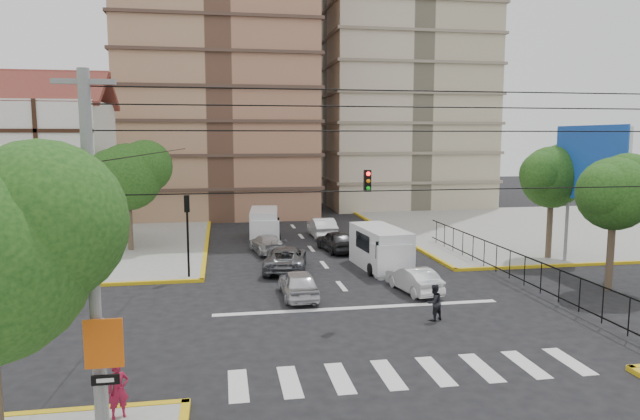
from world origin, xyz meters
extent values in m
plane|color=black|center=(0.00, 0.00, 0.00)|extent=(160.00, 160.00, 0.00)
cube|color=gray|center=(-20.00, 20.00, 0.07)|extent=(26.00, 26.00, 0.15)
cube|color=gray|center=(20.00, 20.00, 0.07)|extent=(26.00, 26.00, 0.15)
cube|color=silver|center=(0.00, -6.00, 0.01)|extent=(12.00, 2.40, 0.01)
cube|color=silver|center=(0.00, 1.20, 0.01)|extent=(13.00, 0.40, 0.01)
cube|color=silver|center=(-19.00, 20.00, 5.00)|extent=(10.00, 8.00, 10.00)
cube|color=maroon|center=(-19.00, 18.10, 10.90)|extent=(10.80, 4.25, 2.65)
cube|color=maroon|center=(-19.00, 21.90, 10.90)|extent=(10.80, 4.25, 2.65)
cylinder|color=slate|center=(14.50, 4.00, 2.15)|extent=(0.20, 0.20, 4.00)
cylinder|color=slate|center=(14.50, 8.00, 2.15)|extent=(0.20, 0.20, 4.00)
cube|color=silver|center=(14.50, 6.00, 6.15)|extent=(0.25, 6.00, 4.00)
cube|color=blue|center=(14.30, 6.00, 6.15)|extent=(0.08, 6.20, 4.20)
sphere|color=#174112|center=(-9.85, -9.70, 5.73)|extent=(3.68, 3.68, 3.68)
cylinder|color=#473828|center=(13.00, 2.00, 2.10)|extent=(0.36, 0.36, 4.20)
sphere|color=#174112|center=(13.00, 2.00, 4.84)|extent=(3.60, 3.60, 3.60)
sphere|color=#174112|center=(13.90, 2.30, 5.38)|extent=(2.88, 2.88, 2.88)
sphere|color=#174112|center=(12.28, 1.70, 5.03)|extent=(2.70, 2.70, 2.70)
cylinder|color=#473828|center=(14.00, 9.00, 2.24)|extent=(0.36, 0.36, 4.48)
sphere|color=#174112|center=(14.00, 9.00, 5.16)|extent=(3.80, 3.80, 3.80)
sphere|color=#174112|center=(14.95, 9.30, 5.73)|extent=(3.04, 3.04, 3.04)
sphere|color=#174112|center=(13.24, 8.70, 5.35)|extent=(2.85, 2.85, 2.85)
cylinder|color=#473828|center=(-12.00, 16.00, 2.10)|extent=(0.36, 0.36, 4.20)
sphere|color=#174112|center=(-12.00, 16.00, 5.00)|extent=(4.40, 4.40, 4.40)
sphere|color=#174112|center=(-10.90, 16.30, 5.67)|extent=(3.52, 3.52, 3.52)
sphere|color=#174112|center=(-12.88, 15.70, 5.22)|extent=(3.30, 3.30, 3.30)
cylinder|color=black|center=(-7.80, 7.80, 1.90)|extent=(0.12, 0.12, 3.50)
cube|color=black|center=(-7.80, 7.80, 4.10)|extent=(0.28, 0.22, 0.90)
sphere|color=#FF0C0C|center=(-7.80, 7.80, 4.40)|extent=(0.17, 0.17, 0.17)
cube|color=black|center=(0.00, 0.00, 5.80)|extent=(0.28, 0.22, 0.90)
cylinder|color=black|center=(0.00, -9.00, 6.25)|extent=(18.00, 0.03, 0.03)
cylinder|color=slate|center=(-9.00, -9.00, 4.65)|extent=(0.28, 0.28, 9.00)
cube|color=slate|center=(-9.00, -9.00, 8.85)|extent=(1.40, 0.12, 0.12)
cylinder|color=slate|center=(-8.80, -9.20, 1.75)|extent=(0.08, 0.08, 3.20)
cube|color=#E5590C|center=(-8.80, -9.25, 2.75)|extent=(0.90, 0.06, 1.20)
cube|color=black|center=(-8.80, -9.25, 1.85)|extent=(0.65, 0.05, 0.25)
cube|color=silver|center=(3.02, 8.48, 1.20)|extent=(2.54, 5.39, 2.41)
cube|color=silver|center=(3.02, 6.39, 1.05)|extent=(2.09, 1.42, 1.67)
cube|color=black|center=(3.02, 6.02, 1.62)|extent=(1.94, 0.27, 0.94)
cylinder|color=black|center=(2.03, 6.81, 0.37)|extent=(0.25, 0.73, 0.73)
cylinder|color=black|center=(4.01, 6.81, 0.37)|extent=(0.25, 0.73, 0.73)
cylinder|color=black|center=(2.03, 10.15, 0.37)|extent=(0.25, 0.73, 0.73)
cylinder|color=black|center=(4.01, 10.15, 0.37)|extent=(0.25, 0.73, 0.73)
cube|color=silver|center=(-2.89, 19.23, 1.13)|extent=(2.42, 5.07, 2.25)
cube|color=silver|center=(-2.89, 17.27, 0.98)|extent=(1.97, 1.35, 1.57)
cube|color=black|center=(-2.89, 16.93, 1.52)|extent=(1.82, 0.27, 0.88)
cylinder|color=black|center=(-3.82, 17.67, 0.34)|extent=(0.25, 0.69, 0.69)
cylinder|color=black|center=(-1.96, 17.67, 0.34)|extent=(0.25, 0.69, 0.69)
cylinder|color=black|center=(-3.82, 20.80, 0.34)|extent=(0.25, 0.69, 0.69)
cylinder|color=black|center=(-1.96, 20.80, 0.34)|extent=(0.25, 0.69, 0.69)
imported|color=silver|center=(-2.46, 3.30, 0.69)|extent=(1.69, 4.05, 1.37)
imported|color=white|center=(3.27, 3.31, 0.63)|extent=(1.97, 3.98, 1.26)
imported|color=slate|center=(-2.44, 8.97, 0.70)|extent=(3.11, 5.35, 1.40)
imported|color=#B8B9BD|center=(-3.09, 14.14, 0.62)|extent=(2.42, 4.52, 1.25)
imported|color=#27282A|center=(1.51, 13.82, 0.72)|extent=(2.29, 4.40, 1.43)
imported|color=white|center=(1.51, 19.35, 0.76)|extent=(1.68, 4.65, 1.53)
imported|color=maroon|center=(-8.80, -7.76, 0.92)|extent=(0.65, 0.55, 1.53)
imported|color=black|center=(2.65, -1.02, 0.77)|extent=(0.91, 0.83, 1.53)
camera|label=1|loc=(-5.97, -22.89, 7.60)|focal=32.00mm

